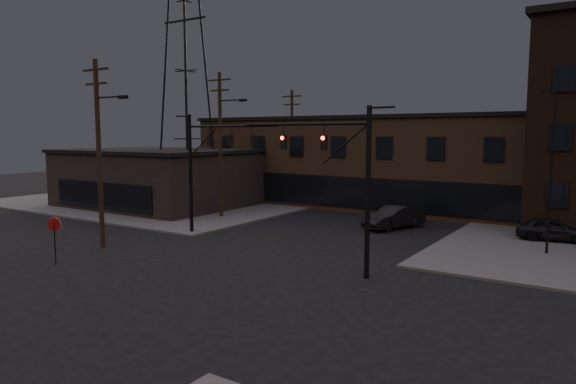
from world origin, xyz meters
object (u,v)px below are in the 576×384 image
at_px(traffic_signal_near, 346,172).
at_px(traffic_signal_far, 205,160).
at_px(stop_sign, 54,229).
at_px(car_crossing, 394,217).
at_px(parked_car_lot_a, 553,229).

xyz_separation_m(traffic_signal_near, traffic_signal_far, (-12.07, 3.50, 0.08)).
bearing_deg(stop_sign, traffic_signal_near, 25.90).
bearing_deg(traffic_signal_near, car_crossing, 101.32).
xyz_separation_m(stop_sign, car_crossing, (10.81, 19.23, -1.04)).
bearing_deg(parked_car_lot_a, traffic_signal_near, 142.15).
xyz_separation_m(traffic_signal_near, stop_sign, (-13.36, -6.49, -3.09)).
bearing_deg(traffic_signal_near, stop_sign, -154.10).
height_order(stop_sign, car_crossing, stop_sign).
relative_size(stop_sign, parked_car_lot_a, 0.59).
height_order(traffic_signal_near, stop_sign, traffic_signal_near).
bearing_deg(traffic_signal_far, car_crossing, 44.14).
relative_size(stop_sign, car_crossing, 0.51).
relative_size(traffic_signal_far, stop_sign, 3.23).
xyz_separation_m(stop_sign, parked_car_lot_a, (20.89, 19.97, -0.97)).
bearing_deg(stop_sign, traffic_signal_far, 82.68).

